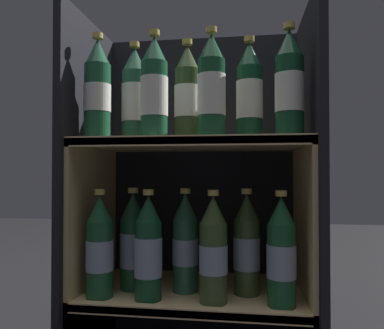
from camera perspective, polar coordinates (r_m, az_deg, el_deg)
name	(u,v)px	position (r m, az deg, el deg)	size (l,w,h in m)	color
fridge_back_wall	(202,186)	(1.21, 1.51, -3.26)	(0.64, 0.02, 0.95)	black
fridge_side_left	(88,188)	(1.12, -15.50, -3.41)	(0.02, 0.38, 0.95)	black
fridge_side_right	(310,189)	(1.04, 17.52, -3.58)	(0.02, 0.38, 0.95)	black
shelf_lower	(194,303)	(1.08, 0.32, -20.32)	(0.60, 0.34, 0.21)	#DBBC84
shelf_upper	(194,205)	(1.03, 0.34, -6.19)	(0.60, 0.34, 0.61)	#DBBC84
bottle_upper_front_0	(97,92)	(1.01, -14.21, 10.72)	(0.07, 0.07, 0.28)	#1E5638
bottle_upper_front_1	(154,90)	(0.97, -5.78, 11.17)	(0.07, 0.07, 0.28)	#1E5638
bottle_upper_front_2	(211,89)	(0.94, 2.98, 11.46)	(0.07, 0.07, 0.28)	#194C2D
bottle_upper_front_3	(289,86)	(0.95, 14.63, 11.48)	(0.07, 0.07, 0.28)	#144228
bottle_upper_back_0	(134,97)	(1.06, -8.77, 10.08)	(0.07, 0.07, 0.28)	#285B42
bottle_upper_back_1	(187,96)	(1.03, -0.73, 10.47)	(0.07, 0.07, 0.28)	#384C28
bottle_upper_back_2	(249,94)	(1.02, 8.75, 10.57)	(0.07, 0.07, 0.28)	#144228
bottle_lower_front_0	(100,248)	(1.01, -13.88, -12.30)	(0.07, 0.07, 0.28)	#194C2D
bottle_lower_front_1	(148,250)	(0.97, -6.68, -12.85)	(0.07, 0.07, 0.28)	#144228
bottle_lower_front_2	(213,252)	(0.94, 3.26, -13.11)	(0.07, 0.07, 0.28)	#384C28
bottle_lower_front_3	(281,254)	(0.94, 13.46, -13.10)	(0.07, 0.07, 0.28)	#194C2D
bottle_lower_back_0	(133,244)	(1.06, -9.00, -11.81)	(0.07, 0.07, 0.28)	#194C2D
bottle_lower_back_1	(185,244)	(1.03, -1.03, -12.09)	(0.07, 0.07, 0.28)	#285B42
bottle_lower_back_2	(247,246)	(1.01, 8.34, -12.26)	(0.07, 0.07, 0.28)	#384C28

